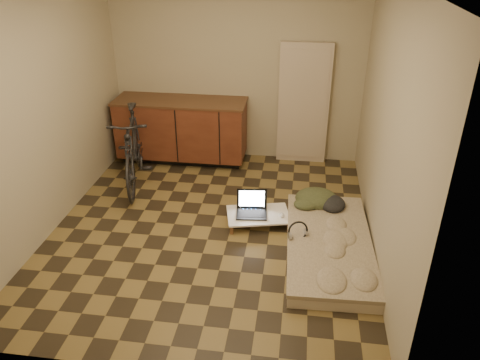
# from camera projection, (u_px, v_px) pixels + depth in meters

# --- Properties ---
(room_shell) EXTENTS (3.50, 4.00, 2.60)m
(room_shell) POSITION_uv_depth(u_px,v_px,m) (208.00, 119.00, 4.71)
(room_shell) COLOR brown
(room_shell) RESTS_ON ground
(cabinets) EXTENTS (1.84, 0.62, 0.91)m
(cabinets) POSITION_uv_depth(u_px,v_px,m) (182.00, 130.00, 6.68)
(cabinets) COLOR black
(cabinets) RESTS_ON ground
(appliance_panel) EXTENTS (0.70, 0.10, 1.70)m
(appliance_panel) POSITION_uv_depth(u_px,v_px,m) (304.00, 104.00, 6.50)
(appliance_panel) COLOR beige
(appliance_panel) RESTS_ON ground
(bicycle) EXTENTS (0.89, 1.77, 1.10)m
(bicycle) POSITION_uv_depth(u_px,v_px,m) (133.00, 144.00, 6.02)
(bicycle) COLOR black
(bicycle) RESTS_ON ground
(futon) EXTENTS (0.93, 1.83, 0.15)m
(futon) POSITION_uv_depth(u_px,v_px,m) (329.00, 245.00, 4.87)
(futon) COLOR beige
(futon) RESTS_ON ground
(clothing_pile) EXTENTS (0.54, 0.45, 0.21)m
(clothing_pile) POSITION_uv_depth(u_px,v_px,m) (321.00, 195.00, 5.44)
(clothing_pile) COLOR #373E24
(clothing_pile) RESTS_ON futon
(headphones) EXTENTS (0.29, 0.28, 0.16)m
(headphones) POSITION_uv_depth(u_px,v_px,m) (298.00, 230.00, 4.84)
(headphones) COLOR black
(headphones) RESTS_ON futon
(lap_desk) EXTENTS (0.79, 0.60, 0.12)m
(lap_desk) POSITION_uv_depth(u_px,v_px,m) (258.00, 215.00, 5.35)
(lap_desk) COLOR brown
(lap_desk) RESTS_ON ground
(laptop) EXTENTS (0.38, 0.34, 0.24)m
(laptop) POSITION_uv_depth(u_px,v_px,m) (252.00, 209.00, 5.35)
(laptop) COLOR black
(laptop) RESTS_ON lap_desk
(mouse) EXTENTS (0.07, 0.10, 0.03)m
(mouse) POSITION_uv_depth(u_px,v_px,m) (282.00, 215.00, 5.29)
(mouse) COLOR silver
(mouse) RESTS_ON lap_desk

